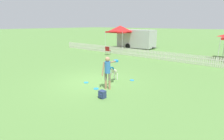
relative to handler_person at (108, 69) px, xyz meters
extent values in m
plane|color=#5B8C42|center=(-1.36, 0.24, -1.03)|extent=(240.00, 240.00, 0.00)
cylinder|color=tan|center=(-0.08, -0.10, -0.80)|extent=(0.11, 0.11, 0.46)
cylinder|color=#7A705B|center=(-0.08, -0.10, -0.39)|extent=(0.12, 0.12, 0.37)
cylinder|color=tan|center=(0.10, -0.02, -0.80)|extent=(0.11, 0.11, 0.46)
cylinder|color=#7A705B|center=(0.10, -0.02, -0.39)|extent=(0.12, 0.12, 0.37)
cylinder|color=#3372BF|center=(0.01, -0.06, 0.09)|extent=(0.37, 0.37, 0.57)
sphere|color=tan|center=(0.01, -0.06, 0.49)|extent=(0.23, 0.23, 0.23)
cylinder|color=tan|center=(-0.16, -0.19, 0.00)|extent=(0.11, 0.21, 0.70)
cylinder|color=tan|center=(0.06, 0.34, 0.31)|extent=(0.29, 0.69, 0.14)
cylinder|color=#1E8CD8|center=(-0.05, 0.67, 0.24)|extent=(0.25, 0.25, 0.02)
cylinder|color=#1E8CD8|center=(-0.05, 0.67, 0.27)|extent=(0.25, 0.25, 0.02)
cylinder|color=#1E8CD8|center=(-0.05, 0.67, 0.29)|extent=(0.25, 0.25, 0.02)
cylinder|color=#1E8CD8|center=(-0.05, 0.67, 0.32)|extent=(0.25, 0.25, 0.02)
ellipsoid|color=beige|center=(-0.51, 1.11, -0.45)|extent=(0.53, 0.79, 0.57)
ellipsoid|color=white|center=(-0.51, 1.11, -0.49)|extent=(0.29, 0.42, 0.28)
sphere|color=beige|center=(-0.34, 0.73, -0.21)|extent=(0.19, 0.19, 0.19)
cone|color=beige|center=(-0.31, 0.66, -0.16)|extent=(0.16, 0.19, 0.15)
cylinder|color=#1E8CD8|center=(-0.31, 0.66, -0.16)|extent=(0.29, 0.24, 0.23)
cone|color=beige|center=(-0.30, 0.78, -0.13)|extent=(0.06, 0.06, 0.08)
cone|color=beige|center=(-0.40, 0.73, -0.13)|extent=(0.06, 0.06, 0.08)
cylinder|color=white|center=(-0.56, 1.44, -0.83)|extent=(0.06, 0.06, 0.39)
cylinder|color=white|center=(-0.72, 1.37, -0.83)|extent=(0.06, 0.06, 0.39)
cylinder|color=white|center=(-0.35, 0.94, -0.43)|extent=(0.12, 0.19, 0.31)
cylinder|color=white|center=(-0.49, 0.87, -0.43)|extent=(0.12, 0.19, 0.31)
cone|color=beige|center=(-0.69, 1.52, -0.60)|extent=(0.19, 0.34, 0.23)
cylinder|color=#1E8CD8|center=(-1.54, -0.10, -1.02)|extent=(0.25, 0.25, 0.02)
cylinder|color=#1E8CD8|center=(0.19, 1.87, -1.02)|extent=(0.25, 0.25, 0.02)
cylinder|color=#1E8CD8|center=(-0.44, -0.43, -1.02)|extent=(0.25, 0.25, 0.02)
cube|color=navy|center=(0.54, -1.03, -0.86)|extent=(0.28, 0.24, 0.34)
cube|color=navy|center=(0.54, -1.17, -0.90)|extent=(0.20, 0.04, 0.17)
cube|color=silver|center=(-1.36, 8.53, -0.80)|extent=(26.36, 0.04, 0.06)
cube|color=silver|center=(-1.36, 8.53, -0.47)|extent=(26.36, 0.04, 0.06)
cube|color=silver|center=(-14.46, 8.53, -0.64)|extent=(0.09, 0.02, 0.78)
cube|color=silver|center=(-14.32, 8.53, -0.64)|extent=(0.09, 0.02, 0.78)
cube|color=silver|center=(-14.17, 8.53, -0.64)|extent=(0.09, 0.02, 0.78)
cube|color=silver|center=(-14.03, 8.53, -0.64)|extent=(0.09, 0.02, 0.78)
cube|color=silver|center=(-13.89, 8.53, -0.64)|extent=(0.09, 0.02, 0.78)
cube|color=silver|center=(-13.74, 8.53, -0.64)|extent=(0.09, 0.02, 0.78)
cube|color=silver|center=(-13.60, 8.53, -0.64)|extent=(0.09, 0.02, 0.78)
cube|color=silver|center=(-13.45, 8.53, -0.64)|extent=(0.09, 0.02, 0.78)
cube|color=silver|center=(-13.31, 8.53, -0.64)|extent=(0.09, 0.02, 0.78)
cube|color=silver|center=(-13.17, 8.53, -0.64)|extent=(0.09, 0.02, 0.78)
cube|color=silver|center=(-13.02, 8.53, -0.64)|extent=(0.09, 0.02, 0.78)
cube|color=silver|center=(-12.88, 8.53, -0.64)|extent=(0.09, 0.02, 0.78)
cube|color=silver|center=(-12.73, 8.53, -0.64)|extent=(0.09, 0.02, 0.78)
cube|color=silver|center=(-12.59, 8.53, -0.64)|extent=(0.09, 0.02, 0.78)
cube|color=silver|center=(-12.45, 8.53, -0.64)|extent=(0.09, 0.02, 0.78)
cube|color=silver|center=(-12.30, 8.53, -0.64)|extent=(0.09, 0.02, 0.78)
cube|color=silver|center=(-12.16, 8.53, -0.64)|extent=(0.09, 0.02, 0.78)
cube|color=silver|center=(-12.01, 8.53, -0.64)|extent=(0.09, 0.02, 0.78)
cube|color=silver|center=(-11.87, 8.53, -0.64)|extent=(0.09, 0.02, 0.78)
cube|color=silver|center=(-11.73, 8.53, -0.64)|extent=(0.09, 0.02, 0.78)
cube|color=silver|center=(-11.58, 8.53, -0.64)|extent=(0.09, 0.02, 0.78)
cube|color=silver|center=(-11.44, 8.53, -0.64)|extent=(0.09, 0.02, 0.78)
cube|color=silver|center=(-11.29, 8.53, -0.64)|extent=(0.09, 0.02, 0.78)
cube|color=silver|center=(-11.15, 8.53, -0.64)|extent=(0.09, 0.02, 0.78)
cube|color=silver|center=(-11.01, 8.53, -0.64)|extent=(0.09, 0.02, 0.78)
cube|color=silver|center=(-10.86, 8.53, -0.64)|extent=(0.09, 0.02, 0.78)
cube|color=silver|center=(-10.72, 8.53, -0.64)|extent=(0.09, 0.02, 0.78)
cube|color=silver|center=(-10.57, 8.53, -0.64)|extent=(0.09, 0.02, 0.78)
cube|color=silver|center=(-10.43, 8.53, -0.64)|extent=(0.09, 0.02, 0.78)
cube|color=silver|center=(-10.29, 8.53, -0.64)|extent=(0.09, 0.02, 0.78)
cube|color=silver|center=(-10.14, 8.53, -0.64)|extent=(0.09, 0.02, 0.78)
cube|color=silver|center=(-10.00, 8.53, -0.64)|extent=(0.09, 0.02, 0.78)
cube|color=silver|center=(-9.85, 8.53, -0.64)|extent=(0.09, 0.02, 0.78)
cube|color=silver|center=(-9.71, 8.53, -0.64)|extent=(0.09, 0.02, 0.78)
cube|color=silver|center=(-9.57, 8.53, -0.64)|extent=(0.09, 0.02, 0.78)
cube|color=silver|center=(-9.42, 8.53, -0.64)|extent=(0.09, 0.02, 0.78)
cube|color=silver|center=(-9.28, 8.53, -0.64)|extent=(0.09, 0.02, 0.78)
cube|color=silver|center=(-9.13, 8.53, -0.64)|extent=(0.09, 0.02, 0.78)
cube|color=silver|center=(-8.99, 8.53, -0.64)|extent=(0.09, 0.02, 0.78)
cube|color=silver|center=(-8.85, 8.53, -0.64)|extent=(0.09, 0.02, 0.78)
cube|color=silver|center=(-8.70, 8.53, -0.64)|extent=(0.09, 0.02, 0.78)
cube|color=silver|center=(-8.56, 8.53, -0.64)|extent=(0.09, 0.02, 0.78)
cube|color=silver|center=(-8.41, 8.53, -0.64)|extent=(0.09, 0.02, 0.78)
cube|color=silver|center=(-8.27, 8.53, -0.64)|extent=(0.09, 0.02, 0.78)
cube|color=silver|center=(-8.13, 8.53, -0.64)|extent=(0.09, 0.02, 0.78)
cube|color=silver|center=(-7.98, 8.53, -0.64)|extent=(0.09, 0.02, 0.78)
cube|color=silver|center=(-7.84, 8.53, -0.64)|extent=(0.09, 0.02, 0.78)
cube|color=silver|center=(-7.69, 8.53, -0.64)|extent=(0.09, 0.02, 0.78)
cube|color=silver|center=(-7.55, 8.53, -0.64)|extent=(0.09, 0.02, 0.78)
cube|color=silver|center=(-7.41, 8.53, -0.64)|extent=(0.09, 0.02, 0.78)
cube|color=silver|center=(-7.26, 8.53, -0.64)|extent=(0.09, 0.02, 0.78)
cube|color=silver|center=(-7.12, 8.53, -0.64)|extent=(0.09, 0.02, 0.78)
cube|color=silver|center=(-6.97, 8.53, -0.64)|extent=(0.09, 0.02, 0.78)
cube|color=silver|center=(-6.83, 8.53, -0.64)|extent=(0.09, 0.02, 0.78)
cube|color=silver|center=(-6.69, 8.53, -0.64)|extent=(0.09, 0.02, 0.78)
cube|color=silver|center=(-6.54, 8.53, -0.64)|extent=(0.09, 0.02, 0.78)
cube|color=silver|center=(-6.40, 8.53, -0.64)|extent=(0.09, 0.02, 0.78)
cube|color=silver|center=(-6.25, 8.53, -0.64)|extent=(0.09, 0.02, 0.78)
cube|color=silver|center=(-6.11, 8.53, -0.64)|extent=(0.09, 0.02, 0.78)
cube|color=silver|center=(-5.97, 8.53, -0.64)|extent=(0.09, 0.02, 0.78)
cube|color=silver|center=(-5.82, 8.53, -0.64)|extent=(0.09, 0.02, 0.78)
cube|color=silver|center=(-5.68, 8.53, -0.64)|extent=(0.09, 0.02, 0.78)
cube|color=silver|center=(-5.53, 8.53, -0.64)|extent=(0.09, 0.02, 0.78)
cube|color=silver|center=(-5.39, 8.53, -0.64)|extent=(0.09, 0.02, 0.78)
cube|color=silver|center=(-5.25, 8.53, -0.64)|extent=(0.09, 0.02, 0.78)
cube|color=silver|center=(-5.10, 8.53, -0.64)|extent=(0.09, 0.02, 0.78)
cube|color=silver|center=(-4.96, 8.53, -0.64)|extent=(0.09, 0.02, 0.78)
cube|color=silver|center=(-4.81, 8.53, -0.64)|extent=(0.09, 0.02, 0.78)
cube|color=silver|center=(-4.67, 8.53, -0.64)|extent=(0.09, 0.02, 0.78)
cube|color=silver|center=(-4.53, 8.53, -0.64)|extent=(0.09, 0.02, 0.78)
cube|color=silver|center=(-4.38, 8.53, -0.64)|extent=(0.09, 0.02, 0.78)
cube|color=silver|center=(-4.24, 8.53, -0.64)|extent=(0.09, 0.02, 0.78)
cube|color=silver|center=(-4.09, 8.53, -0.64)|extent=(0.09, 0.02, 0.78)
cube|color=silver|center=(-3.95, 8.53, -0.64)|extent=(0.09, 0.02, 0.78)
cube|color=silver|center=(-3.80, 8.53, -0.64)|extent=(0.09, 0.02, 0.78)
cube|color=silver|center=(-3.66, 8.53, -0.64)|extent=(0.09, 0.02, 0.78)
cube|color=silver|center=(-3.52, 8.53, -0.64)|extent=(0.09, 0.02, 0.78)
cube|color=silver|center=(-3.37, 8.53, -0.64)|extent=(0.09, 0.02, 0.78)
cube|color=silver|center=(-3.23, 8.53, -0.64)|extent=(0.09, 0.02, 0.78)
cube|color=silver|center=(-3.08, 8.53, -0.64)|extent=(0.09, 0.02, 0.78)
cube|color=silver|center=(-2.94, 8.53, -0.64)|extent=(0.09, 0.02, 0.78)
cube|color=silver|center=(-2.80, 8.53, -0.64)|extent=(0.09, 0.02, 0.78)
cube|color=silver|center=(-2.65, 8.53, -0.64)|extent=(0.09, 0.02, 0.78)
cube|color=silver|center=(-2.51, 8.53, -0.64)|extent=(0.09, 0.02, 0.78)
cube|color=silver|center=(-2.36, 8.53, -0.64)|extent=(0.09, 0.02, 0.78)
cube|color=silver|center=(-2.22, 8.53, -0.64)|extent=(0.09, 0.02, 0.78)
cube|color=silver|center=(-2.08, 8.53, -0.64)|extent=(0.09, 0.02, 0.78)
cube|color=silver|center=(-1.93, 8.53, -0.64)|extent=(0.09, 0.02, 0.78)
cube|color=silver|center=(-1.79, 8.53, -0.64)|extent=(0.09, 0.02, 0.78)
cube|color=silver|center=(-1.64, 8.53, -0.64)|extent=(0.09, 0.02, 0.78)
cube|color=silver|center=(-1.50, 8.53, -0.64)|extent=(0.09, 0.02, 0.78)
cube|color=silver|center=(-1.36, 8.53, -0.64)|extent=(0.09, 0.02, 0.78)
cube|color=silver|center=(-1.21, 8.53, -0.64)|extent=(0.09, 0.02, 0.78)
cube|color=silver|center=(-1.07, 8.53, -0.64)|extent=(0.09, 0.02, 0.78)
cube|color=silver|center=(-0.92, 8.53, -0.64)|extent=(0.09, 0.02, 0.78)
cube|color=silver|center=(-0.78, 8.53, -0.64)|extent=(0.09, 0.02, 0.78)
cube|color=silver|center=(-0.64, 8.53, -0.64)|extent=(0.09, 0.02, 0.78)
cube|color=silver|center=(-0.49, 8.53, -0.64)|extent=(0.09, 0.02, 0.78)
cube|color=silver|center=(-0.35, 8.53, -0.64)|extent=(0.09, 0.02, 0.78)
cube|color=silver|center=(-0.20, 8.53, -0.64)|extent=(0.09, 0.02, 0.78)
cube|color=silver|center=(-0.06, 8.53, -0.64)|extent=(0.09, 0.02, 0.78)
cube|color=silver|center=(0.08, 8.53, -0.64)|extent=(0.09, 0.02, 0.78)
cube|color=silver|center=(0.23, 8.53, -0.64)|extent=(0.09, 0.02, 0.78)
cube|color=silver|center=(0.37, 8.53, -0.64)|extent=(0.09, 0.02, 0.78)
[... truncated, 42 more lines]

